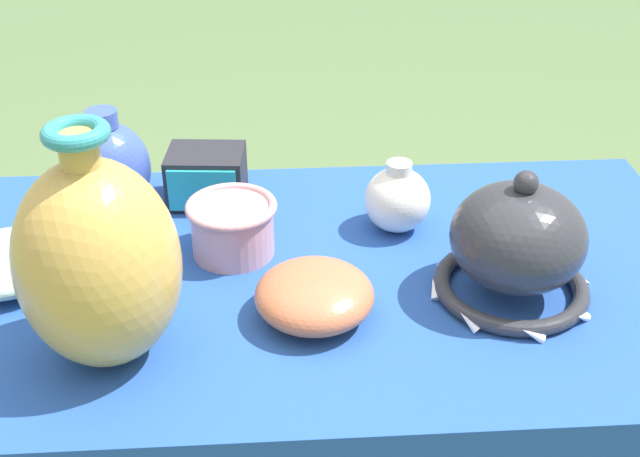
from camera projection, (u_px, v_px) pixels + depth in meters
The scene contains 9 objects.
display_table at pixel (297, 330), 1.15m from camera, with size 1.19×0.63×0.75m.
vase_tall_bulbous at pixel (98, 263), 0.90m from camera, with size 0.19×0.19×0.30m.
vase_dome_bell at pixel (516, 246), 1.04m from camera, with size 0.22×0.22×0.18m.
mosaic_tile_box at pixel (207, 177), 1.27m from camera, with size 0.13×0.11×0.08m.
bowl_shallow_celadon at pixel (8, 262), 1.09m from camera, with size 0.17×0.17×0.05m, color #A8CCB7.
jar_round_ivory at pixel (397, 199), 1.19m from camera, with size 0.10×0.10×0.11m.
bowl_shallow_terracotta at pixel (314, 295), 1.01m from camera, with size 0.15×0.15×0.07m, color #BC6642.
cup_wide_rose at pixel (232, 226), 1.14m from camera, with size 0.13×0.13×0.08m.
jar_round_cobalt at pixel (109, 167), 1.23m from camera, with size 0.13×0.13×0.17m.
Camera 1 is at (-0.02, -0.92, 1.39)m, focal length 45.00 mm.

